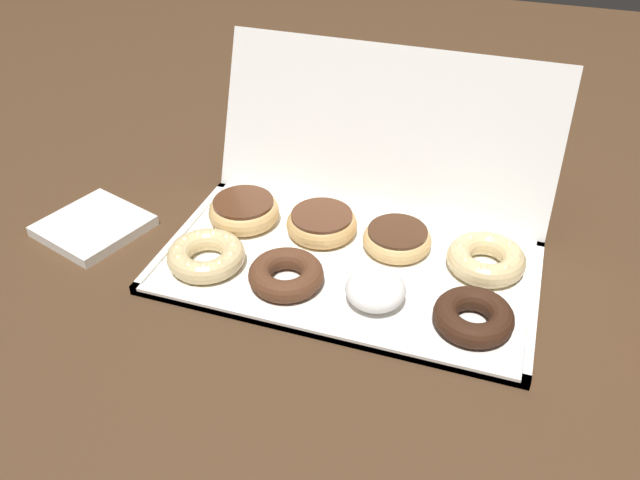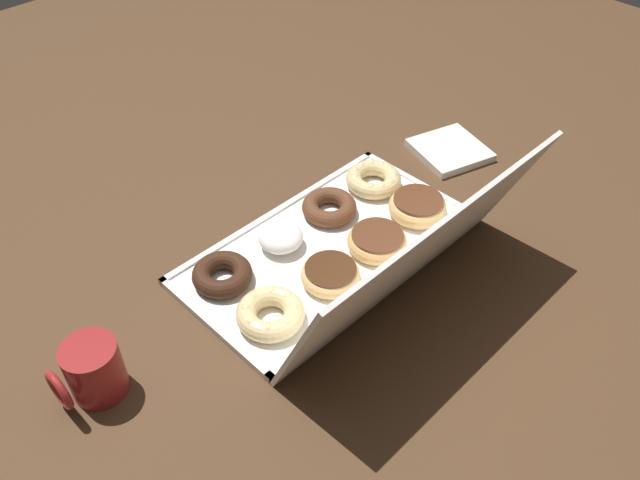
{
  "view_description": "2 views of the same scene",
  "coord_description": "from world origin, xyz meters",
  "px_view_note": "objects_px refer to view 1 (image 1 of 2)",
  "views": [
    {
      "loc": [
        0.21,
        -0.73,
        0.62
      ],
      "look_at": [
        -0.04,
        0.01,
        0.04
      ],
      "focal_mm": 36.45,
      "sensor_mm": 36.0,
      "label": 1
    },
    {
      "loc": [
        0.64,
        0.62,
        0.85
      ],
      "look_at": [
        0.02,
        0.0,
        0.04
      ],
      "focal_mm": 36.12,
      "sensor_mm": 36.0,
      "label": 2
    }
  ],
  "objects_px": {
    "napkin_stack": "(94,226)",
    "chocolate_frosted_donut_6": "(397,239)",
    "chocolate_cake_ring_donut_1": "(286,275)",
    "cruller_donut_7": "(486,258)",
    "donut_box": "(346,269)",
    "chocolate_cake_ring_donut_3": "(473,317)",
    "powdered_filled_donut_2": "(376,290)",
    "cruller_donut_0": "(206,255)",
    "chocolate_frosted_donut_5": "(322,223)",
    "chocolate_frosted_donut_4": "(244,211)"
  },
  "relations": [
    {
      "from": "cruller_donut_0",
      "to": "chocolate_cake_ring_donut_3",
      "type": "distance_m",
      "value": 0.4
    },
    {
      "from": "cruller_donut_0",
      "to": "cruller_donut_7",
      "type": "bearing_deg",
      "value": 17.32
    },
    {
      "from": "cruller_donut_0",
      "to": "donut_box",
      "type": "bearing_deg",
      "value": 17.43
    },
    {
      "from": "chocolate_cake_ring_donut_1",
      "to": "cruller_donut_7",
      "type": "bearing_deg",
      "value": 25.23
    },
    {
      "from": "chocolate_frosted_donut_4",
      "to": "chocolate_frosted_donut_5",
      "type": "xyz_separation_m",
      "value": [
        0.13,
        0.01,
        -0.0
      ]
    },
    {
      "from": "chocolate_cake_ring_donut_1",
      "to": "cruller_donut_0",
      "type": "bearing_deg",
      "value": 178.84
    },
    {
      "from": "cruller_donut_0",
      "to": "powdered_filled_donut_2",
      "type": "xyz_separation_m",
      "value": [
        0.26,
        -0.0,
        0.0
      ]
    },
    {
      "from": "donut_box",
      "to": "chocolate_frosted_donut_5",
      "type": "relative_size",
      "value": 4.94
    },
    {
      "from": "chocolate_cake_ring_donut_3",
      "to": "chocolate_frosted_donut_6",
      "type": "xyz_separation_m",
      "value": [
        -0.14,
        0.14,
        0.0
      ]
    },
    {
      "from": "powdered_filled_donut_2",
      "to": "cruller_donut_7",
      "type": "xyz_separation_m",
      "value": [
        0.14,
        0.12,
        -0.0
      ]
    },
    {
      "from": "donut_box",
      "to": "chocolate_frosted_donut_6",
      "type": "bearing_deg",
      "value": 47.93
    },
    {
      "from": "donut_box",
      "to": "chocolate_cake_ring_donut_3",
      "type": "bearing_deg",
      "value": -19.06
    },
    {
      "from": "chocolate_cake_ring_donut_1",
      "to": "chocolate_cake_ring_donut_3",
      "type": "relative_size",
      "value": 1.01
    },
    {
      "from": "donut_box",
      "to": "cruller_donut_0",
      "type": "xyz_separation_m",
      "value": [
        -0.2,
        -0.06,
        0.02
      ]
    },
    {
      "from": "chocolate_cake_ring_donut_3",
      "to": "cruller_donut_0",
      "type": "bearing_deg",
      "value": 179.21
    },
    {
      "from": "cruller_donut_0",
      "to": "chocolate_frosted_donut_6",
      "type": "xyz_separation_m",
      "value": [
        0.26,
        0.13,
        -0.0
      ]
    },
    {
      "from": "cruller_donut_0",
      "to": "napkin_stack",
      "type": "height_order",
      "value": "cruller_donut_0"
    },
    {
      "from": "donut_box",
      "to": "chocolate_cake_ring_donut_3",
      "type": "distance_m",
      "value": 0.21
    },
    {
      "from": "chocolate_cake_ring_donut_3",
      "to": "cruller_donut_7",
      "type": "relative_size",
      "value": 0.93
    },
    {
      "from": "donut_box",
      "to": "chocolate_cake_ring_donut_1",
      "type": "distance_m",
      "value": 0.1
    },
    {
      "from": "chocolate_cake_ring_donut_3",
      "to": "cruller_donut_7",
      "type": "xyz_separation_m",
      "value": [
        0.0,
        0.13,
        0.0
      ]
    },
    {
      "from": "chocolate_frosted_donut_5",
      "to": "napkin_stack",
      "type": "height_order",
      "value": "chocolate_frosted_donut_5"
    },
    {
      "from": "chocolate_cake_ring_donut_3",
      "to": "chocolate_frosted_donut_5",
      "type": "xyz_separation_m",
      "value": [
        -0.26,
        0.14,
        0.0
      ]
    },
    {
      "from": "chocolate_frosted_donut_6",
      "to": "cruller_donut_7",
      "type": "distance_m",
      "value": 0.14
    },
    {
      "from": "napkin_stack",
      "to": "chocolate_frosted_donut_6",
      "type": "bearing_deg",
      "value": 11.37
    },
    {
      "from": "chocolate_cake_ring_donut_3",
      "to": "chocolate_frosted_donut_5",
      "type": "distance_m",
      "value": 0.29
    },
    {
      "from": "napkin_stack",
      "to": "donut_box",
      "type": "bearing_deg",
      "value": 3.95
    },
    {
      "from": "chocolate_cake_ring_donut_1",
      "to": "donut_box",
      "type": "bearing_deg",
      "value": 42.7
    },
    {
      "from": "cruller_donut_7",
      "to": "chocolate_cake_ring_donut_3",
      "type": "bearing_deg",
      "value": -90.28
    },
    {
      "from": "powdered_filled_donut_2",
      "to": "chocolate_cake_ring_donut_3",
      "type": "xyz_separation_m",
      "value": [
        0.14,
        -0.0,
        -0.01
      ]
    },
    {
      "from": "donut_box",
      "to": "powdered_filled_donut_2",
      "type": "height_order",
      "value": "powdered_filled_donut_2"
    },
    {
      "from": "chocolate_frosted_donut_5",
      "to": "chocolate_frosted_donut_6",
      "type": "bearing_deg",
      "value": -0.71
    },
    {
      "from": "chocolate_frosted_donut_4",
      "to": "napkin_stack",
      "type": "bearing_deg",
      "value": -158.74
    },
    {
      "from": "cruller_donut_0",
      "to": "chocolate_frosted_donut_5",
      "type": "distance_m",
      "value": 0.19
    },
    {
      "from": "chocolate_cake_ring_donut_1",
      "to": "cruller_donut_7",
      "type": "relative_size",
      "value": 0.94
    },
    {
      "from": "donut_box",
      "to": "chocolate_cake_ring_donut_3",
      "type": "xyz_separation_m",
      "value": [
        0.2,
        -0.07,
        0.02
      ]
    },
    {
      "from": "chocolate_cake_ring_donut_1",
      "to": "cruller_donut_7",
      "type": "height_order",
      "value": "cruller_donut_7"
    },
    {
      "from": "chocolate_cake_ring_donut_1",
      "to": "chocolate_frosted_donut_6",
      "type": "distance_m",
      "value": 0.19
    },
    {
      "from": "cruller_donut_0",
      "to": "cruller_donut_7",
      "type": "xyz_separation_m",
      "value": [
        0.4,
        0.12,
        0.0
      ]
    },
    {
      "from": "donut_box",
      "to": "cruller_donut_0",
      "type": "relative_size",
      "value": 4.81
    },
    {
      "from": "chocolate_frosted_donut_6",
      "to": "powdered_filled_donut_2",
      "type": "bearing_deg",
      "value": -90.06
    },
    {
      "from": "chocolate_cake_ring_donut_3",
      "to": "chocolate_frosted_donut_4",
      "type": "height_order",
      "value": "chocolate_frosted_donut_4"
    },
    {
      "from": "napkin_stack",
      "to": "cruller_donut_7",
      "type": "bearing_deg",
      "value": 8.29
    },
    {
      "from": "powdered_filled_donut_2",
      "to": "chocolate_frosted_donut_5",
      "type": "xyz_separation_m",
      "value": [
        -0.12,
        0.13,
        -0.0
      ]
    },
    {
      "from": "cruller_donut_7",
      "to": "cruller_donut_0",
      "type": "bearing_deg",
      "value": -162.68
    },
    {
      "from": "chocolate_frosted_donut_5",
      "to": "chocolate_frosted_donut_6",
      "type": "xyz_separation_m",
      "value": [
        0.12,
        -0.0,
        -0.0
      ]
    },
    {
      "from": "powdered_filled_donut_2",
      "to": "chocolate_frosted_donut_6",
      "type": "xyz_separation_m",
      "value": [
        0.0,
        0.13,
        -0.0
      ]
    },
    {
      "from": "chocolate_frosted_donut_6",
      "to": "napkin_stack",
      "type": "height_order",
      "value": "chocolate_frosted_donut_6"
    },
    {
      "from": "powdered_filled_donut_2",
      "to": "chocolate_frosted_donut_6",
      "type": "bearing_deg",
      "value": 89.94
    },
    {
      "from": "donut_box",
      "to": "chocolate_cake_ring_donut_3",
      "type": "relative_size",
      "value": 5.18
    }
  ]
}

